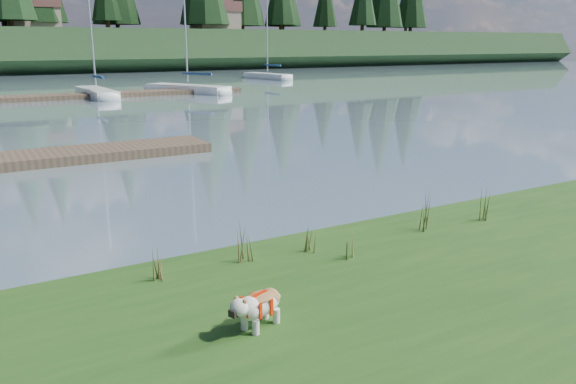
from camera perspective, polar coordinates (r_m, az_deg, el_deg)
ground at (r=39.82m, az=-25.64°, el=8.33°), size 200.00×200.00×0.00m
bulldog at (r=6.70m, az=-2.97°, el=-11.26°), size 0.81×0.50×0.48m
dock_far at (r=40.01m, az=-22.79°, el=8.88°), size 26.00×2.20×0.30m
sailboat_bg_2 at (r=41.26m, az=-19.09°, el=9.62°), size 1.68×7.30×10.97m
sailboat_bg_3 at (r=43.12m, az=-10.80°, el=10.36°), size 4.94×7.77×11.64m
sailboat_bg_5 at (r=58.25m, az=-2.47°, el=11.74°), size 2.64×7.11×10.09m
weed_0 at (r=8.61m, az=-4.50°, el=-5.24°), size 0.17×0.14×0.69m
weed_1 at (r=9.03m, az=2.40°, el=-4.75°), size 0.17×0.14×0.51m
weed_2 at (r=10.27m, az=14.03°, el=-2.08°), size 0.17×0.14×0.77m
weed_3 at (r=8.17m, az=-13.10°, el=-7.15°), size 0.17×0.14×0.56m
weed_4 at (r=8.82m, az=6.33°, el=-5.61°), size 0.17×0.14×0.41m
weed_5 at (r=11.15m, az=19.29°, el=-1.38°), size 0.17×0.14×0.67m
mud_lip at (r=9.23m, az=-7.95°, el=-7.73°), size 60.00×0.50×0.14m
house_1 at (r=81.13m, az=-24.53°, el=16.32°), size 6.30×5.30×4.65m
house_2 at (r=85.31m, az=-7.43°, el=17.35°), size 6.30×5.30×4.65m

